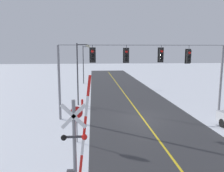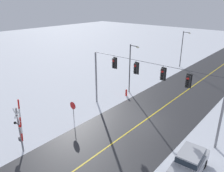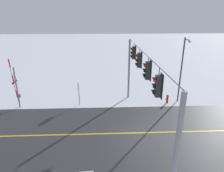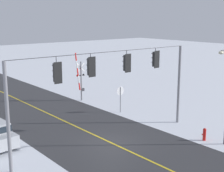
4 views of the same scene
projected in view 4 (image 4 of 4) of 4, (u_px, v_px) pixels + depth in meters
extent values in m
plane|color=silver|center=(110.00, 143.00, 22.44)|extent=(160.00, 160.00, 0.00)
cylinder|color=gray|center=(179.00, 85.00, 26.12)|extent=(0.20, 0.20, 6.20)
cylinder|color=gray|center=(8.00, 119.00, 17.48)|extent=(0.20, 0.20, 6.20)
cylinder|color=#38383D|center=(110.00, 52.00, 21.16)|extent=(14.00, 0.04, 0.04)
cylinder|color=#38383D|center=(156.00, 50.00, 23.79)|extent=(0.04, 0.04, 0.28)
cube|color=black|center=(155.00, 59.00, 23.93)|extent=(0.34, 0.28, 1.08)
cube|color=black|center=(157.00, 59.00, 23.81)|extent=(0.52, 0.03, 1.26)
sphere|color=red|center=(154.00, 55.00, 23.98)|extent=(0.24, 0.24, 0.24)
cube|color=black|center=(153.00, 53.00, 24.01)|extent=(0.26, 0.16, 0.03)
sphere|color=black|center=(154.00, 59.00, 24.04)|extent=(0.24, 0.24, 0.24)
cube|color=black|center=(153.00, 58.00, 24.08)|extent=(0.26, 0.16, 0.03)
sphere|color=black|center=(154.00, 63.00, 24.11)|extent=(0.24, 0.24, 0.24)
cube|color=black|center=(153.00, 62.00, 24.15)|extent=(0.26, 0.16, 0.03)
cylinder|color=#38383D|center=(127.00, 53.00, 22.06)|extent=(0.04, 0.04, 0.31)
cube|color=black|center=(126.00, 63.00, 22.20)|extent=(0.34, 0.28, 1.08)
cube|color=black|center=(128.00, 63.00, 22.08)|extent=(0.52, 0.03, 1.26)
sphere|color=red|center=(125.00, 58.00, 22.25)|extent=(0.24, 0.24, 0.24)
cube|color=black|center=(124.00, 57.00, 22.29)|extent=(0.26, 0.16, 0.03)
sphere|color=black|center=(125.00, 63.00, 22.32)|extent=(0.24, 0.24, 0.24)
cube|color=black|center=(124.00, 61.00, 22.35)|extent=(0.26, 0.16, 0.03)
sphere|color=black|center=(125.00, 67.00, 22.38)|extent=(0.24, 0.24, 0.24)
cube|color=black|center=(124.00, 66.00, 22.42)|extent=(0.26, 0.16, 0.03)
cylinder|color=#38383D|center=(90.00, 56.00, 20.22)|extent=(0.04, 0.04, 0.28)
cube|color=black|center=(91.00, 67.00, 20.36)|extent=(0.34, 0.28, 1.08)
cube|color=black|center=(92.00, 67.00, 20.24)|extent=(0.52, 0.03, 1.26)
sphere|color=red|center=(89.00, 61.00, 20.41)|extent=(0.24, 0.24, 0.24)
cube|color=black|center=(88.00, 60.00, 20.45)|extent=(0.26, 0.16, 0.03)
sphere|color=black|center=(89.00, 66.00, 20.48)|extent=(0.24, 0.24, 0.24)
cube|color=black|center=(89.00, 65.00, 20.51)|extent=(0.26, 0.16, 0.03)
sphere|color=black|center=(89.00, 71.00, 20.55)|extent=(0.24, 0.24, 0.24)
cube|color=black|center=(89.00, 70.00, 20.58)|extent=(0.26, 0.16, 0.03)
cylinder|color=#38383D|center=(56.00, 60.00, 18.76)|extent=(0.04, 0.04, 0.40)
cube|color=black|center=(57.00, 73.00, 18.91)|extent=(0.34, 0.28, 1.08)
cube|color=black|center=(58.00, 73.00, 18.79)|extent=(0.52, 0.03, 1.26)
sphere|color=red|center=(55.00, 67.00, 18.96)|extent=(0.24, 0.24, 0.24)
cube|color=black|center=(54.00, 65.00, 18.99)|extent=(0.26, 0.16, 0.03)
sphere|color=black|center=(55.00, 72.00, 19.02)|extent=(0.24, 0.24, 0.24)
cube|color=black|center=(55.00, 71.00, 19.06)|extent=(0.26, 0.16, 0.03)
sphere|color=black|center=(56.00, 78.00, 19.09)|extent=(0.24, 0.24, 0.24)
cube|color=black|center=(55.00, 76.00, 19.12)|extent=(0.26, 0.16, 0.03)
cylinder|color=gray|center=(120.00, 100.00, 29.33)|extent=(0.07, 0.07, 2.30)
cylinder|color=#B71414|center=(120.00, 91.00, 29.19)|extent=(0.76, 0.03, 0.76)
cylinder|color=white|center=(120.00, 91.00, 29.18)|extent=(0.80, 0.02, 0.80)
cylinder|color=gray|center=(81.00, 81.00, 33.33)|extent=(0.14, 0.14, 4.00)
cube|color=white|center=(81.00, 67.00, 33.07)|extent=(0.98, 0.04, 0.98)
cube|color=white|center=(81.00, 67.00, 33.07)|extent=(0.98, 0.04, 0.98)
cube|color=#38383D|center=(81.00, 75.00, 33.23)|extent=(0.80, 0.06, 0.08)
sphere|color=black|center=(84.00, 75.00, 33.51)|extent=(0.22, 0.22, 0.22)
sphere|color=red|center=(77.00, 76.00, 33.04)|extent=(0.22, 0.22, 0.22)
cube|color=red|center=(79.00, 86.00, 33.29)|extent=(0.19, 0.08, 0.77)
cube|color=white|center=(79.00, 79.00, 33.08)|extent=(0.19, 0.08, 0.77)
cube|color=red|center=(78.00, 72.00, 32.87)|extent=(0.19, 0.08, 0.77)
cube|color=white|center=(77.00, 64.00, 32.66)|extent=(0.19, 0.08, 0.77)
cube|color=red|center=(76.00, 57.00, 32.45)|extent=(0.19, 0.08, 0.77)
cube|color=#38383D|center=(83.00, 90.00, 33.62)|extent=(0.28, 0.20, 0.28)
cylinder|color=black|center=(13.00, 144.00, 21.32)|extent=(0.26, 0.65, 0.64)
ellipsoid|color=beige|center=(221.00, 53.00, 20.21)|extent=(0.44, 0.28, 0.22)
cylinder|color=red|center=(204.00, 135.00, 22.78)|extent=(0.22, 0.22, 0.70)
sphere|color=red|center=(205.00, 130.00, 22.69)|extent=(0.24, 0.24, 0.24)
cylinder|color=red|center=(203.00, 134.00, 22.88)|extent=(0.09, 0.10, 0.09)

